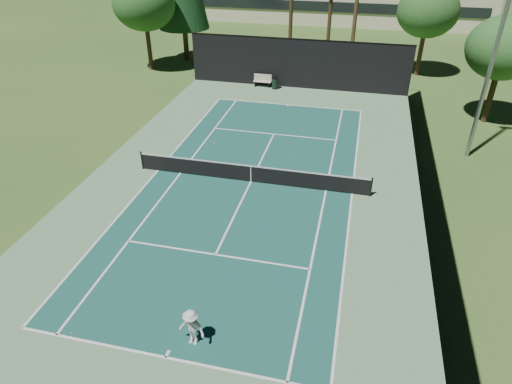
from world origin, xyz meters
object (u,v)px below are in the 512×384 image
player (192,328)px  tennis_ball_c (294,157)px  trash_bin (275,83)px  park_bench (263,80)px  tennis_ball_a (72,333)px  tennis_ball_d (197,134)px  tennis_ball_b (214,143)px  tennis_net (251,173)px

player → tennis_ball_c: size_ratio=21.30×
player → tennis_ball_c: bearing=95.8°
trash_bin → park_bench: bearing=162.9°
trash_bin → tennis_ball_a: bearing=-94.1°
park_bench → trash_bin: park_bench is taller
tennis_ball_a → tennis_ball_c: 16.01m
tennis_ball_d → tennis_ball_a: bearing=-85.5°
tennis_ball_a → park_bench: park_bench is taller
tennis_ball_d → trash_bin: 10.63m
tennis_ball_c → park_bench: (-4.68, 12.28, 0.51)m
tennis_ball_a → park_bench: 27.36m
park_bench → tennis_ball_d: bearing=-101.3°
player → park_bench: size_ratio=1.00×
park_bench → player: bearing=-82.5°
player → park_bench: bearing=107.8°
tennis_ball_d → trash_bin: size_ratio=0.07×
tennis_ball_b → tennis_net: bearing=-50.3°
tennis_ball_c → trash_bin: 12.45m
player → tennis_ball_d: size_ratio=24.28×
player → tennis_net: bearing=103.8°
tennis_ball_c → park_bench: bearing=110.9°
tennis_ball_b → park_bench: bearing=87.1°
tennis_ball_a → tennis_ball_c: (5.45, 15.06, 0.00)m
tennis_ball_d → trash_bin: trash_bin is taller
player → tennis_ball_c: player is taller
tennis_ball_a → trash_bin: trash_bin is taller
tennis_ball_c → park_bench: size_ratio=0.05×
player → tennis_ball_c: 14.51m
tennis_net → trash_bin: bearing=96.4°
tennis_net → tennis_ball_c: size_ratio=183.24×
tennis_net → player: bearing=-86.5°
tennis_net → trash_bin: 15.40m
trash_bin → tennis_ball_c: bearing=-73.5°
tennis_ball_c → park_bench: 13.16m
tennis_ball_b → tennis_ball_c: 5.32m
tennis_ball_b → tennis_ball_d: size_ratio=1.21×
player → tennis_ball_a: size_ratio=24.25×
player → tennis_ball_d: 17.23m
park_bench → trash_bin: bearing=-17.1°
tennis_net → park_bench: bearing=100.3°
tennis_ball_b → trash_bin: bearing=81.1°
tennis_ball_b → trash_bin: trash_bin is taller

